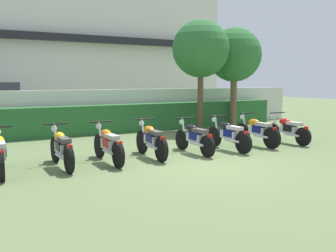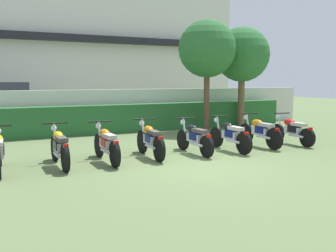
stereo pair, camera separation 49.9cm
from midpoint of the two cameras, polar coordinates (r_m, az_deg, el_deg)
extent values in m
plane|color=#607547|center=(8.77, 4.19, -6.10)|extent=(60.00, 60.00, 0.00)
cube|color=silver|center=(23.86, -18.43, 10.90)|extent=(20.40, 6.00, 7.56)
cube|color=black|center=(20.74, -16.65, 12.68)|extent=(17.14, 0.50, 0.36)
cube|color=silver|center=(15.01, -11.08, 2.32)|extent=(19.38, 0.30, 1.61)
cube|color=#28602D|center=(14.38, -10.16, 1.04)|extent=(15.50, 0.70, 1.06)
cylinder|color=black|center=(18.56, -21.95, 1.36)|extent=(0.70, 0.28, 0.68)
cylinder|color=black|center=(16.77, -20.49, 0.88)|extent=(0.70, 0.28, 0.68)
cylinder|color=brown|center=(14.96, 3.92, 3.94)|extent=(0.22, 0.22, 2.41)
sphere|color=#2D6B33|center=(14.99, 3.99, 11.52)|extent=(2.22, 2.22, 2.22)
cylinder|color=brown|center=(16.47, 8.95, 3.87)|extent=(0.28, 0.28, 2.25)
sphere|color=#2D6B33|center=(16.49, 9.08, 10.55)|extent=(2.28, 2.28, 2.28)
cylinder|color=black|center=(8.20, -25.36, -5.44)|extent=(0.13, 0.63, 0.62)
cube|color=silver|center=(8.76, -25.46, -3.70)|extent=(0.24, 0.61, 0.22)
cube|color=beige|center=(8.50, -25.52, -2.57)|extent=(0.23, 0.53, 0.10)
cube|color=red|center=(8.05, -25.45, -3.64)|extent=(0.10, 0.09, 0.08)
cube|color=black|center=(8.70, -25.47, -3.43)|extent=(0.26, 0.37, 0.20)
cylinder|color=black|center=(9.63, -18.05, -3.37)|extent=(0.10, 0.62, 0.62)
cylinder|color=black|center=(8.39, -16.33, -4.80)|extent=(0.10, 0.62, 0.62)
cube|color=silver|center=(8.93, -17.22, -3.15)|extent=(0.21, 0.60, 0.22)
ellipsoid|color=yellow|center=(9.06, -17.49, -1.55)|extent=(0.22, 0.44, 0.22)
cube|color=#4C4742|center=(8.68, -16.95, -2.02)|extent=(0.21, 0.52, 0.10)
cube|color=red|center=(8.24, -16.24, -3.02)|extent=(0.10, 0.08, 0.08)
cylinder|color=silver|center=(9.49, -18.02, -1.56)|extent=(0.05, 0.23, 0.65)
cylinder|color=black|center=(9.37, -17.98, 0.30)|extent=(0.60, 0.04, 0.04)
sphere|color=silver|center=(9.58, -18.19, -0.41)|extent=(0.14, 0.14, 0.14)
cylinder|color=silver|center=(8.69, -17.62, -4.31)|extent=(0.08, 0.55, 0.07)
cube|color=black|center=(8.88, -17.16, -2.88)|extent=(0.24, 0.36, 0.20)
cylinder|color=black|center=(9.88, -11.72, -2.96)|extent=(0.10, 0.61, 0.61)
cylinder|color=black|center=(8.65, -9.15, -4.30)|extent=(0.10, 0.61, 0.61)
cube|color=silver|center=(9.19, -10.44, -2.72)|extent=(0.21, 0.60, 0.22)
ellipsoid|color=orange|center=(9.31, -10.80, -1.17)|extent=(0.23, 0.44, 0.22)
cube|color=#B2ADA3|center=(8.94, -10.01, -1.61)|extent=(0.21, 0.52, 0.10)
cube|color=red|center=(8.51, -8.96, -2.57)|extent=(0.10, 0.08, 0.08)
cylinder|color=silver|center=(9.75, -11.61, -1.19)|extent=(0.05, 0.23, 0.65)
cylinder|color=black|center=(9.62, -11.50, 0.63)|extent=(0.60, 0.05, 0.04)
sphere|color=silver|center=(9.83, -11.83, -0.07)|extent=(0.14, 0.14, 0.14)
cylinder|color=silver|center=(8.94, -10.65, -3.84)|extent=(0.08, 0.55, 0.07)
cube|color=#A51414|center=(9.13, -10.35, -2.46)|extent=(0.25, 0.36, 0.20)
cylinder|color=black|center=(10.31, -5.32, -2.39)|extent=(0.13, 0.63, 0.62)
cylinder|color=black|center=(9.18, -2.58, -3.51)|extent=(0.13, 0.63, 0.62)
cube|color=silver|center=(9.67, -3.93, -2.09)|extent=(0.24, 0.61, 0.22)
ellipsoid|color=orange|center=(9.79, -4.32, -0.62)|extent=(0.25, 0.45, 0.22)
cube|color=#4C4742|center=(9.43, -3.41, -1.03)|extent=(0.23, 0.53, 0.10)
cube|color=red|center=(9.04, -2.34, -1.87)|extent=(0.10, 0.09, 0.08)
cylinder|color=silver|center=(10.18, -5.16, -0.68)|extent=(0.06, 0.23, 0.65)
cylinder|color=black|center=(10.06, -5.00, 1.06)|extent=(0.60, 0.07, 0.04)
sphere|color=silver|center=(10.26, -5.39, 0.39)|extent=(0.14, 0.14, 0.14)
cylinder|color=silver|center=(9.42, -4.03, -3.13)|extent=(0.11, 0.55, 0.07)
cube|color=navy|center=(9.62, -3.82, -1.84)|extent=(0.26, 0.37, 0.20)
cylinder|color=black|center=(10.79, 0.78, -2.07)|extent=(0.09, 0.57, 0.57)
cylinder|color=black|center=(9.75, 4.50, -3.06)|extent=(0.09, 0.57, 0.57)
cube|color=silver|center=(10.20, 2.70, -1.75)|extent=(0.20, 0.60, 0.22)
ellipsoid|color=black|center=(10.31, 2.20, -0.37)|extent=(0.22, 0.44, 0.22)
cube|color=#4C4742|center=(9.98, 3.41, -0.73)|extent=(0.20, 0.52, 0.10)
cube|color=red|center=(9.62, 4.85, -1.51)|extent=(0.10, 0.08, 0.08)
cylinder|color=silver|center=(10.67, 1.03, -0.44)|extent=(0.05, 0.23, 0.65)
cylinder|color=black|center=(10.55, 1.28, 1.23)|extent=(0.60, 0.04, 0.04)
sphere|color=silver|center=(10.74, 0.73, 0.58)|extent=(0.14, 0.14, 0.14)
cylinder|color=silver|center=(9.95, 2.88, -2.73)|extent=(0.07, 0.55, 0.07)
cube|color=navy|center=(10.15, 2.85, -1.51)|extent=(0.24, 0.36, 0.20)
cylinder|color=black|center=(11.34, 5.73, -1.61)|extent=(0.09, 0.60, 0.60)
cylinder|color=black|center=(10.33, 9.91, -2.51)|extent=(0.09, 0.60, 0.60)
cube|color=silver|center=(10.77, 7.90, -1.29)|extent=(0.20, 0.60, 0.22)
ellipsoid|color=black|center=(10.87, 7.37, 0.02)|extent=(0.22, 0.44, 0.22)
cube|color=beige|center=(10.56, 8.68, -0.31)|extent=(0.20, 0.52, 0.10)
cube|color=red|center=(10.21, 10.30, -1.04)|extent=(0.10, 0.08, 0.08)
cylinder|color=silver|center=(11.22, 6.02, -0.05)|extent=(0.05, 0.23, 0.65)
cylinder|color=black|center=(11.12, 6.31, 1.54)|extent=(0.60, 0.04, 0.04)
sphere|color=silver|center=(11.29, 5.70, 0.92)|extent=(0.14, 0.14, 0.14)
cylinder|color=silver|center=(10.52, 8.20, -2.20)|extent=(0.07, 0.55, 0.07)
cube|color=navy|center=(10.72, 8.07, -1.05)|extent=(0.24, 0.36, 0.20)
cylinder|color=black|center=(12.16, 9.97, -1.03)|extent=(0.09, 0.63, 0.63)
cylinder|color=black|center=(11.23, 14.12, -1.79)|extent=(0.09, 0.63, 0.63)
cube|color=silver|center=(11.63, 12.15, -0.69)|extent=(0.20, 0.60, 0.22)
ellipsoid|color=orange|center=(11.73, 11.62, 0.51)|extent=(0.22, 0.44, 0.22)
cube|color=#B2ADA3|center=(11.44, 12.94, 0.22)|extent=(0.20, 0.52, 0.10)
cube|color=red|center=(11.12, 14.52, -0.43)|extent=(0.10, 0.08, 0.08)
cylinder|color=silver|center=(12.05, 10.28, 0.43)|extent=(0.05, 0.23, 0.65)
cylinder|color=black|center=(11.96, 10.59, 1.91)|extent=(0.60, 0.04, 0.04)
sphere|color=silver|center=(12.12, 9.96, 1.32)|extent=(0.14, 0.14, 0.14)
cylinder|color=silver|center=(11.39, 12.52, -1.52)|extent=(0.07, 0.55, 0.07)
cube|color=navy|center=(11.59, 12.32, -0.48)|extent=(0.24, 0.36, 0.20)
cylinder|color=black|center=(12.92, 14.42, -0.83)|extent=(0.11, 0.57, 0.56)
cylinder|color=black|center=(12.00, 18.54, -1.55)|extent=(0.11, 0.57, 0.56)
cube|color=silver|center=(12.40, 16.59, -0.52)|extent=(0.22, 0.61, 0.22)
ellipsoid|color=red|center=(12.49, 16.08, 0.62)|extent=(0.24, 0.45, 0.22)
cube|color=beige|center=(12.21, 17.37, 0.34)|extent=(0.22, 0.53, 0.10)
cube|color=red|center=(11.90, 18.94, -0.27)|extent=(0.10, 0.08, 0.08)
cylinder|color=silver|center=(12.81, 14.73, 0.54)|extent=(0.06, 0.23, 0.65)
cylinder|color=black|center=(12.72, 15.05, 1.93)|extent=(0.60, 0.06, 0.04)
sphere|color=silver|center=(12.88, 14.43, 1.39)|extent=(0.14, 0.14, 0.14)
cylinder|color=silver|center=(12.15, 16.98, -1.29)|extent=(0.09, 0.55, 0.07)
cube|color=black|center=(12.35, 16.75, -0.31)|extent=(0.25, 0.37, 0.20)
camera|label=1|loc=(0.25, -91.41, -0.17)|focal=40.54mm
camera|label=2|loc=(0.25, 88.59, 0.17)|focal=40.54mm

